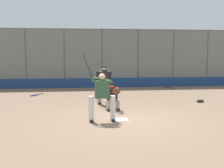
% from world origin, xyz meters
% --- Properties ---
extents(ground_plane, '(160.00, 160.00, 0.00)m').
position_xyz_m(ground_plane, '(0.00, 0.00, 0.00)').
color(ground_plane, '#7A604C').
extents(home_plate_marker, '(0.43, 0.43, 0.01)m').
position_xyz_m(home_plate_marker, '(0.00, 0.00, 0.01)').
color(home_plate_marker, white).
rests_on(home_plate_marker, ground_plane).
extents(backstop_fence, '(18.84, 0.08, 3.70)m').
position_xyz_m(backstop_fence, '(0.00, -8.50, 1.94)').
color(backstop_fence, '#515651').
rests_on(backstop_fence, ground_plane).
extents(padding_wall, '(18.39, 0.18, 0.57)m').
position_xyz_m(padding_wall, '(0.00, -8.40, 0.29)').
color(padding_wall, navy).
rests_on(padding_wall, ground_plane).
extents(bleachers_beyond, '(13.14, 3.05, 1.80)m').
position_xyz_m(bleachers_beyond, '(1.66, -11.36, 0.59)').
color(bleachers_beyond, slate).
rests_on(bleachers_beyond, ground_plane).
extents(batter_at_plate, '(1.02, 0.62, 2.14)m').
position_xyz_m(batter_at_plate, '(0.64, 0.14, 0.82)').
color(batter_at_plate, silver).
rests_on(batter_at_plate, ground_plane).
extents(catcher_behind_plate, '(0.61, 0.71, 1.09)m').
position_xyz_m(catcher_behind_plate, '(0.13, -1.54, 0.56)').
color(catcher_behind_plate, gray).
rests_on(catcher_behind_plate, ground_plane).
extents(umpire_home, '(0.66, 0.41, 1.63)m').
position_xyz_m(umpire_home, '(0.34, -2.71, 0.87)').
color(umpire_home, gray).
rests_on(umpire_home, ground_plane).
extents(spare_bat_near_backstop, '(0.52, 0.80, 0.07)m').
position_xyz_m(spare_bat_near_backstop, '(3.64, -5.41, 0.03)').
color(spare_bat_near_backstop, black).
rests_on(spare_bat_near_backstop, ground_plane).
extents(spare_bat_by_padding, '(0.54, 0.70, 0.07)m').
position_xyz_m(spare_bat_by_padding, '(-4.01, -7.60, 0.03)').
color(spare_bat_by_padding, black).
rests_on(spare_bat_by_padding, ground_plane).
extents(fielding_glove_on_dirt, '(0.34, 0.26, 0.12)m').
position_xyz_m(fielding_glove_on_dirt, '(-3.90, -2.68, 0.06)').
color(fielding_glove_on_dirt, black).
rests_on(fielding_glove_on_dirt, ground_plane).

